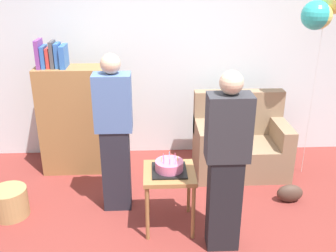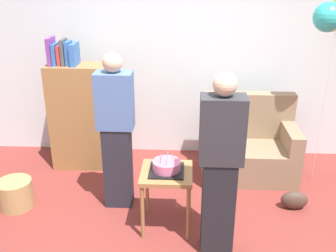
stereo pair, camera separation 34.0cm
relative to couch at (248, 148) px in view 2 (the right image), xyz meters
name	(u,v)px [view 2 (the right image)]	position (x,y,z in m)	size (l,w,h in m)	color
ground_plane	(169,246)	(-0.88, -1.42, -0.34)	(8.00, 8.00, 0.00)	maroon
wall_back	(177,53)	(-0.88, 0.63, 1.01)	(6.00, 0.10, 2.70)	silver
couch	(248,148)	(0.00, 0.00, 0.00)	(1.10, 0.70, 0.96)	#8C7054
bookshelf	(83,115)	(-2.01, 0.11, 0.34)	(0.80, 0.36, 1.61)	olive
side_table	(167,180)	(-0.92, -1.09, 0.17)	(0.48, 0.48, 0.60)	olive
birthday_cake	(167,166)	(-0.92, -1.09, 0.31)	(0.32, 0.32, 0.17)	black
person_blowing_candles	(116,132)	(-1.45, -0.74, 0.49)	(0.36, 0.22, 1.63)	#23232D
person_holding_cake	(220,166)	(-0.46, -1.41, 0.49)	(0.36, 0.22, 1.63)	black
wicker_basket	(15,194)	(-2.53, -0.86, -0.19)	(0.36, 0.36, 0.30)	#A88451
handbag	(294,200)	(0.40, -0.75, -0.24)	(0.28, 0.14, 0.20)	#473328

